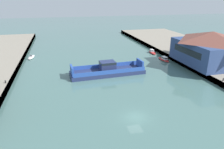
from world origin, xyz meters
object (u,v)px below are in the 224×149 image
Objects in this scene: moored_boat_near_right at (31,57)px; moored_boat_mid_left at (152,52)px; warehouse_shed at (211,47)px; chain_ferry at (108,70)px; moored_boat_near_left at (164,59)px.

moored_boat_near_right is 44.14m from moored_boat_mid_left.
warehouse_shed is (53.31, -24.09, 5.82)m from moored_boat_near_right.
chain_ferry is at bearing -45.62° from moored_boat_near_right.
moored_boat_near_left is 45.96m from moored_boat_near_right.
warehouse_shed is (9.39, -19.77, 5.61)m from moored_boat_mid_left.
moored_boat_near_left is at bearing 134.68° from warehouse_shed.
moored_boat_near_right is at bearing 161.82° from moored_boat_near_left.
moored_boat_near_left is at bearing -91.46° from moored_boat_mid_left.
moored_boat_near_right is (-22.20, 22.69, -0.83)m from chain_ferry.
chain_ferry is 3.23× the size of moored_boat_near_left.
chain_ferry is 1.09× the size of warehouse_shed.
chain_ferry is at bearing -139.78° from moored_boat_mid_left.
moored_boat_mid_left is 22.59m from warehouse_shed.
moored_boat_mid_left reaches higher than moored_boat_near_right.
chain_ferry is 31.75m from moored_boat_near_right.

